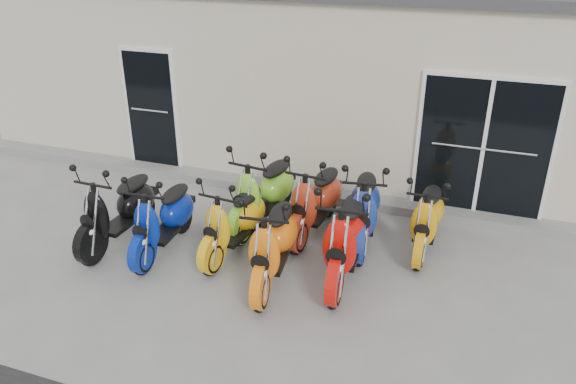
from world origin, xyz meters
name	(u,v)px	position (x,y,z in m)	size (l,w,h in m)	color
ground	(274,257)	(0.00, 0.00, 0.00)	(80.00, 80.00, 0.00)	gray
building	(361,65)	(0.00, 5.20, 1.60)	(14.00, 6.00, 3.20)	beige
front_step	(315,193)	(0.00, 2.02, 0.07)	(14.00, 0.40, 0.15)	gray
door_left	(151,106)	(-3.20, 2.17, 1.26)	(1.07, 0.08, 2.22)	black
door_right	(484,144)	(2.60, 2.17, 1.26)	(2.02, 0.08, 2.22)	black
scooter_front_black	(117,200)	(-2.27, -0.36, 0.70)	(0.68, 1.88, 1.39)	black
scooter_front_blue	(162,210)	(-1.53, -0.35, 0.66)	(0.65, 1.79, 1.32)	#062299
scooter_front_orange_a	(234,212)	(-0.56, -0.07, 0.65)	(0.64, 1.77, 1.31)	yellow
scooter_front_orange_b	(273,234)	(0.19, -0.53, 0.70)	(0.69, 1.90, 1.40)	orange
scooter_front_red	(347,227)	(1.06, -0.12, 0.75)	(0.74, 2.03, 1.50)	red
scooter_back_green	(263,183)	(-0.48, 0.82, 0.72)	(0.71, 1.96, 1.45)	#7ED62B
scooter_back_red	(316,192)	(0.35, 0.86, 0.70)	(0.69, 1.89, 1.39)	#B03217
scooter_back_blue	(365,199)	(1.08, 0.85, 0.70)	(0.69, 1.90, 1.40)	navy
scooter_back_yellow	(428,210)	(1.98, 0.94, 0.63)	(0.62, 1.72, 1.27)	orange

